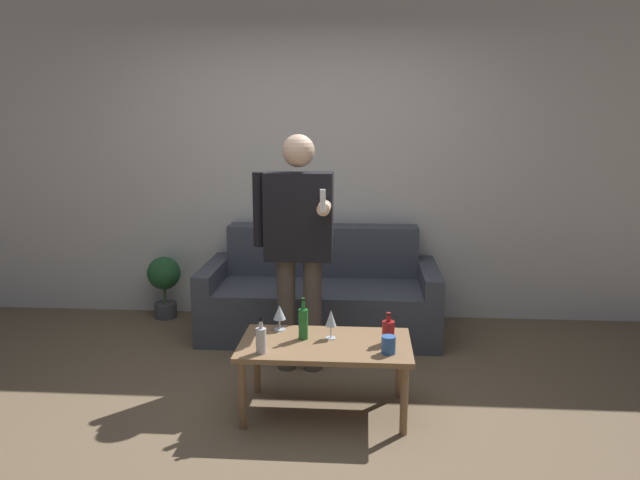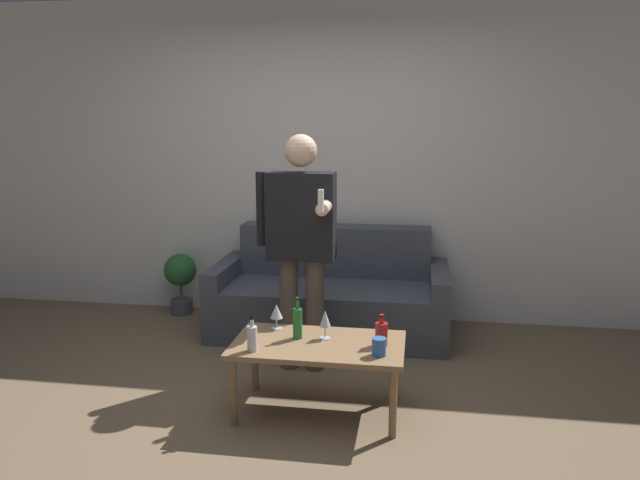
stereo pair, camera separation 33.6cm
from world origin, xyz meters
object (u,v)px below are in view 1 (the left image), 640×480
coffee_table (325,350)px  couch (321,296)px  bottle_orange (388,331)px  person_standing_front (298,236)px

coffee_table → couch: bearing=95.2°
couch → bottle_orange: bearing=-70.7°
couch → person_standing_front: size_ratio=1.15×
couch → coffee_table: 1.43m
bottle_orange → couch: bearing=109.3°
bottle_orange → person_standing_front: person_standing_front is taller
couch → bottle_orange: couch is taller
couch → bottle_orange: 1.51m
coffee_table → person_standing_front: 0.87m
coffee_table → person_standing_front: bearing=109.7°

